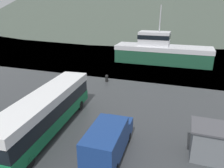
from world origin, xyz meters
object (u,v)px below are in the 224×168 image
object	(u,v)px
dock_kiosk	(215,143)
storage_bin	(47,93)
delivery_van	(108,140)
fishing_boat	(161,51)
tour_bus	(47,110)

from	to	relation	value
dock_kiosk	storage_bin	bearing A→B (deg)	163.74
delivery_van	fishing_boat	distance (m)	27.81
storage_bin	tour_bus	bearing A→B (deg)	-54.00
tour_bus	storage_bin	world-z (taller)	tour_bus
tour_bus	delivery_van	size ratio (longest dim) A/B	2.12
delivery_van	tour_bus	bearing A→B (deg)	163.77
delivery_van	storage_bin	distance (m)	12.23
fishing_boat	dock_kiosk	xyz separation A→B (m)	(6.83, -25.64, -0.99)
tour_bus	fishing_boat	world-z (taller)	fishing_boat
tour_bus	fishing_boat	xyz separation A→B (m)	(5.97, 26.30, 0.34)
dock_kiosk	delivery_van	bearing A→B (deg)	-162.62
tour_bus	storage_bin	distance (m)	7.00
tour_bus	storage_bin	xyz separation A→B (m)	(-4.05, 5.58, -1.22)
tour_bus	delivery_van	world-z (taller)	tour_bus
tour_bus	dock_kiosk	world-z (taller)	tour_bus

